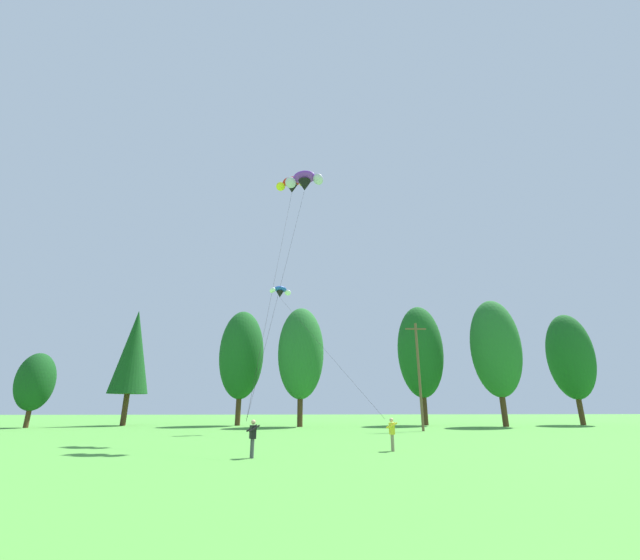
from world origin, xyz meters
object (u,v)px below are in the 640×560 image
Objects in this scene: parafoil_kite_far_red_yellow at (292,185)px; parafoil_kite_high_purple at (304,181)px; kite_flyer_near at (253,435)px; parafoil_kite_mid_blue_white at (280,292)px; kite_flyer_mid at (392,431)px; utility_pole at (419,372)px.

parafoil_kite_high_purple is at bearing -76.24° from parafoil_kite_far_red_yellow.
kite_flyer_near is at bearing -105.59° from parafoil_kite_high_purple.
parafoil_kite_high_purple is at bearing 74.41° from kite_flyer_near.
parafoil_kite_mid_blue_white is (-2.23, 10.92, -6.47)m from parafoil_kite_high_purple.
parafoil_kite_high_purple reaches higher than parafoil_kite_mid_blue_white.
parafoil_kite_far_red_yellow is (1.22, 13.24, 21.66)m from kite_flyer_near.
parafoil_kite_high_purple is 5.46m from parafoil_kite_far_red_yellow.
kite_flyer_mid is (7.27, 2.55, 0.00)m from kite_flyer_near.
parafoil_kite_far_red_yellow is at bearing 119.48° from kite_flyer_mid.
parafoil_kite_far_red_yellow is at bearing 103.76° from parafoil_kite_high_purple.
kite_flyer_mid is at bearing -112.19° from utility_pole.
parafoil_kite_high_purple is 12.88m from parafoil_kite_mid_blue_white.
utility_pole is 22.65m from parafoil_kite_far_red_yellow.
utility_pole is 0.49× the size of parafoil_kite_far_red_yellow.
parafoil_kite_mid_blue_white reaches higher than kite_flyer_mid.
parafoil_kite_far_red_yellow is (-13.21, -6.87, 17.06)m from utility_pole.
parafoil_kite_high_purple is at bearing -136.12° from utility_pole.
parafoil_kite_mid_blue_white is (-14.29, -0.68, 8.11)m from utility_pole.
kite_flyer_near is at bearing -160.69° from kite_flyer_mid.
utility_pole is 0.60× the size of parafoil_kite_mid_blue_white.
utility_pole is 6.30× the size of kite_flyer_mid.
kite_flyer_near is 0.09× the size of parafoil_kite_mid_blue_white.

